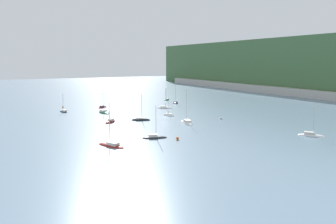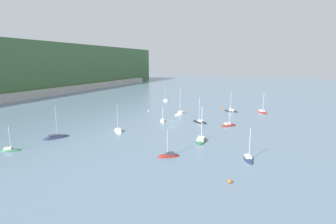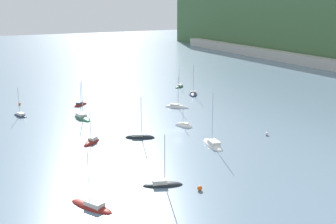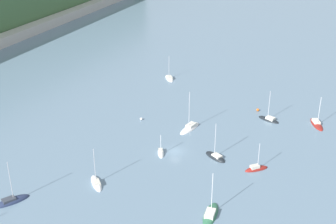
{
  "view_description": "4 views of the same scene",
  "coord_description": "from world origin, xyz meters",
  "px_view_note": "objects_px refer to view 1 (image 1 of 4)",
  "views": [
    {
      "loc": [
        106.16,
        -56.2,
        20.88
      ],
      "look_at": [
        6.77,
        -2.43,
        3.17
      ],
      "focal_mm": 35.0,
      "sensor_mm": 36.0,
      "label": 1
    },
    {
      "loc": [
        -90.81,
        -34.72,
        22.29
      ],
      "look_at": [
        10.34,
        5.87,
        1.2
      ],
      "focal_mm": 28.0,
      "sensor_mm": 36.0,
      "label": 2
    },
    {
      "loc": [
        93.3,
        -50.51,
        30.93
      ],
      "look_at": [
        -10.05,
        2.49,
        2.02
      ],
      "focal_mm": 50.0,
      "sensor_mm": 36.0,
      "label": 3
    },
    {
      "loc": [
        -95.96,
        -40.26,
        60.75
      ],
      "look_at": [
        16.51,
        9.29,
        2.27
      ],
      "focal_mm": 50.0,
      "sensor_mm": 36.0,
      "label": 4
    }
  ],
  "objects_px": {
    "sailboat_3": "(167,100)",
    "mooring_buoy_1": "(221,118)",
    "sailboat_2": "(103,108)",
    "sailboat_8": "(141,120)",
    "sailboat_12": "(155,138)",
    "sailboat_5": "(187,123)",
    "sailboat_6": "(311,135)",
    "sailboat_9": "(64,112)",
    "mooring_buoy_0": "(63,107)",
    "sailboat_0": "(169,116)",
    "sailboat_4": "(110,122)",
    "sailboat_7": "(104,113)",
    "sailboat_10": "(176,103)",
    "sailboat_1": "(165,108)",
    "sailboat_11": "(111,146)",
    "mooring_buoy_2": "(177,138)"
  },
  "relations": [
    {
      "from": "sailboat_6",
      "to": "mooring_buoy_2",
      "type": "height_order",
      "value": "sailboat_6"
    },
    {
      "from": "sailboat_2",
      "to": "mooring_buoy_2",
      "type": "xyz_separation_m",
      "value": [
        68.35,
        -0.63,
        0.32
      ]
    },
    {
      "from": "sailboat_7",
      "to": "mooring_buoy_2",
      "type": "bearing_deg",
      "value": -2.32
    },
    {
      "from": "sailboat_1",
      "to": "sailboat_4",
      "type": "xyz_separation_m",
      "value": [
        20.71,
        -31.96,
        0.04
      ]
    },
    {
      "from": "sailboat_12",
      "to": "mooring_buoy_0",
      "type": "xyz_separation_m",
      "value": [
        -72.21,
        -10.55,
        0.24
      ]
    },
    {
      "from": "sailboat_2",
      "to": "sailboat_9",
      "type": "height_order",
      "value": "sailboat_9"
    },
    {
      "from": "sailboat_6",
      "to": "sailboat_7",
      "type": "bearing_deg",
      "value": 172.52
    },
    {
      "from": "sailboat_3",
      "to": "sailboat_6",
      "type": "bearing_deg",
      "value": 53.99
    },
    {
      "from": "sailboat_6",
      "to": "sailboat_10",
      "type": "xyz_separation_m",
      "value": [
        -80.26,
        1.94,
        -0.05
      ]
    },
    {
      "from": "sailboat_5",
      "to": "sailboat_4",
      "type": "bearing_deg",
      "value": 70.18
    },
    {
      "from": "sailboat_0",
      "to": "sailboat_8",
      "type": "relative_size",
      "value": 0.62
    },
    {
      "from": "sailboat_10",
      "to": "mooring_buoy_1",
      "type": "relative_size",
      "value": 13.64
    },
    {
      "from": "sailboat_0",
      "to": "sailboat_9",
      "type": "xyz_separation_m",
      "value": [
        -28.56,
        -33.62,
        0.06
      ]
    },
    {
      "from": "sailboat_0",
      "to": "sailboat_2",
      "type": "height_order",
      "value": "sailboat_2"
    },
    {
      "from": "sailboat_2",
      "to": "sailboat_8",
      "type": "relative_size",
      "value": 0.73
    },
    {
      "from": "sailboat_0",
      "to": "mooring_buoy_1",
      "type": "distance_m",
      "value": 20.09
    },
    {
      "from": "sailboat_0",
      "to": "sailboat_11",
      "type": "bearing_deg",
      "value": 104.29
    },
    {
      "from": "sailboat_4",
      "to": "sailboat_11",
      "type": "distance_m",
      "value": 32.0
    },
    {
      "from": "sailboat_5",
      "to": "sailboat_6",
      "type": "relative_size",
      "value": 1.36
    },
    {
      "from": "sailboat_9",
      "to": "sailboat_0",
      "type": "bearing_deg",
      "value": -148.87
    },
    {
      "from": "sailboat_4",
      "to": "sailboat_5",
      "type": "height_order",
      "value": "sailboat_5"
    },
    {
      "from": "sailboat_7",
      "to": "sailboat_8",
      "type": "xyz_separation_m",
      "value": [
        22.34,
        6.43,
        -0.05
      ]
    },
    {
      "from": "sailboat_3",
      "to": "sailboat_11",
      "type": "distance_m",
      "value": 96.27
    },
    {
      "from": "sailboat_0",
      "to": "mooring_buoy_0",
      "type": "bearing_deg",
      "value": 7.22
    },
    {
      "from": "sailboat_1",
      "to": "sailboat_2",
      "type": "bearing_deg",
      "value": -167.11
    },
    {
      "from": "sailboat_2",
      "to": "sailboat_6",
      "type": "distance_m",
      "value": 89.24
    },
    {
      "from": "sailboat_8",
      "to": "mooring_buoy_0",
      "type": "height_order",
      "value": "sailboat_8"
    },
    {
      "from": "sailboat_9",
      "to": "sailboat_12",
      "type": "height_order",
      "value": "sailboat_12"
    },
    {
      "from": "sailboat_3",
      "to": "mooring_buoy_1",
      "type": "xyz_separation_m",
      "value": [
        59.79,
        -9.85,
        0.3
      ]
    },
    {
      "from": "sailboat_7",
      "to": "mooring_buoy_1",
      "type": "bearing_deg",
      "value": 38.45
    },
    {
      "from": "sailboat_5",
      "to": "sailboat_6",
      "type": "xyz_separation_m",
      "value": [
        32.94,
        20.73,
        0.01
      ]
    },
    {
      "from": "sailboat_5",
      "to": "sailboat_12",
      "type": "relative_size",
      "value": 1.27
    },
    {
      "from": "sailboat_12",
      "to": "mooring_buoy_1",
      "type": "distance_m",
      "value": 37.3
    },
    {
      "from": "sailboat_6",
      "to": "sailboat_8",
      "type": "xyz_separation_m",
      "value": [
        -45.0,
        -32.35,
        -0.06
      ]
    },
    {
      "from": "sailboat_4",
      "to": "sailboat_7",
      "type": "height_order",
      "value": "sailboat_7"
    },
    {
      "from": "sailboat_6",
      "to": "sailboat_9",
      "type": "relative_size",
      "value": 1.08
    },
    {
      "from": "sailboat_8",
      "to": "sailboat_10",
      "type": "distance_m",
      "value": 49.19
    },
    {
      "from": "sailboat_7",
      "to": "sailboat_8",
      "type": "relative_size",
      "value": 1.04
    },
    {
      "from": "sailboat_6",
      "to": "sailboat_9",
      "type": "height_order",
      "value": "sailboat_6"
    },
    {
      "from": "sailboat_3",
      "to": "sailboat_8",
      "type": "distance_m",
      "value": 60.58
    },
    {
      "from": "sailboat_3",
      "to": "sailboat_8",
      "type": "bearing_deg",
      "value": 19.52
    },
    {
      "from": "sailboat_10",
      "to": "mooring_buoy_1",
      "type": "xyz_separation_m",
      "value": [
        46.65,
        -7.71,
        0.31
      ]
    },
    {
      "from": "sailboat_8",
      "to": "sailboat_9",
      "type": "xyz_separation_m",
      "value": [
        -32.32,
        -20.23,
        0.04
      ]
    },
    {
      "from": "sailboat_0",
      "to": "sailboat_6",
      "type": "distance_m",
      "value": 52.31
    },
    {
      "from": "sailboat_9",
      "to": "mooring_buoy_0",
      "type": "xyz_separation_m",
      "value": [
        -13.43,
        2.14,
        0.25
      ]
    },
    {
      "from": "sailboat_9",
      "to": "sailboat_11",
      "type": "height_order",
      "value": "sailboat_11"
    },
    {
      "from": "sailboat_1",
      "to": "sailboat_6",
      "type": "xyz_separation_m",
      "value": [
        67.05,
        11.14,
        0.05
      ]
    },
    {
      "from": "sailboat_4",
      "to": "sailboat_9",
      "type": "bearing_deg",
      "value": -116.15
    },
    {
      "from": "mooring_buoy_1",
      "to": "mooring_buoy_2",
      "type": "distance_m",
      "value": 35.62
    },
    {
      "from": "sailboat_9",
      "to": "sailboat_5",
      "type": "bearing_deg",
      "value": -162.84
    }
  ]
}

